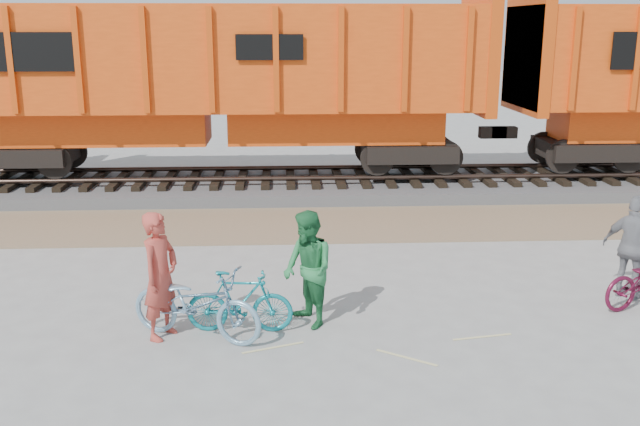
{
  "coord_description": "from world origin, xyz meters",
  "views": [
    {
      "loc": [
        -0.82,
        -9.9,
        4.33
      ],
      "look_at": [
        -0.23,
        1.5,
        1.32
      ],
      "focal_mm": 40.0,
      "sensor_mm": 36.0,
      "label": 1
    }
  ],
  "objects_px": {
    "bicycle_blue": "(196,304)",
    "person_woman": "(634,247)",
    "person_man": "(308,269)",
    "bicycle_teal": "(240,302)",
    "hopper_car_center": "(217,78)",
    "person_solo": "(160,276)"
  },
  "relations": [
    {
      "from": "bicycle_teal",
      "to": "person_solo",
      "type": "relative_size",
      "value": 0.84
    },
    {
      "from": "person_woman",
      "to": "hopper_car_center",
      "type": "bearing_deg",
      "value": -0.38
    },
    {
      "from": "bicycle_teal",
      "to": "bicycle_blue",
      "type": "bearing_deg",
      "value": 112.94
    },
    {
      "from": "bicycle_blue",
      "to": "person_man",
      "type": "height_order",
      "value": "person_man"
    },
    {
      "from": "bicycle_teal",
      "to": "person_woman",
      "type": "bearing_deg",
      "value": -76.34
    },
    {
      "from": "person_solo",
      "to": "person_man",
      "type": "distance_m",
      "value": 2.12
    },
    {
      "from": "bicycle_teal",
      "to": "person_solo",
      "type": "height_order",
      "value": "person_solo"
    },
    {
      "from": "bicycle_teal",
      "to": "person_solo",
      "type": "bearing_deg",
      "value": 99.54
    },
    {
      "from": "bicycle_blue",
      "to": "person_woman",
      "type": "bearing_deg",
      "value": -56.68
    },
    {
      "from": "bicycle_blue",
      "to": "person_woman",
      "type": "height_order",
      "value": "person_woman"
    },
    {
      "from": "hopper_car_center",
      "to": "bicycle_blue",
      "type": "bearing_deg",
      "value": -87.3
    },
    {
      "from": "person_solo",
      "to": "hopper_car_center",
      "type": "bearing_deg",
      "value": 25.36
    },
    {
      "from": "person_solo",
      "to": "person_woman",
      "type": "height_order",
      "value": "person_solo"
    },
    {
      "from": "hopper_car_center",
      "to": "person_man",
      "type": "relative_size",
      "value": 8.04
    },
    {
      "from": "hopper_car_center",
      "to": "person_man",
      "type": "xyz_separation_m",
      "value": [
        2.04,
        -9.02,
        -2.14
      ]
    },
    {
      "from": "hopper_car_center",
      "to": "person_solo",
      "type": "xyz_separation_m",
      "value": [
        -0.06,
        -9.32,
        -2.08
      ]
    },
    {
      "from": "person_man",
      "to": "person_woman",
      "type": "relative_size",
      "value": 1.02
    },
    {
      "from": "bicycle_blue",
      "to": "person_man",
      "type": "relative_size",
      "value": 1.16
    },
    {
      "from": "bicycle_blue",
      "to": "bicycle_teal",
      "type": "bearing_deg",
      "value": -48.23
    },
    {
      "from": "hopper_car_center",
      "to": "person_woman",
      "type": "xyz_separation_m",
      "value": [
        7.35,
        -8.17,
        -2.15
      ]
    },
    {
      "from": "person_woman",
      "to": "person_man",
      "type": "bearing_deg",
      "value": 56.73
    },
    {
      "from": "bicycle_blue",
      "to": "person_woman",
      "type": "distance_m",
      "value": 7.02
    }
  ]
}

